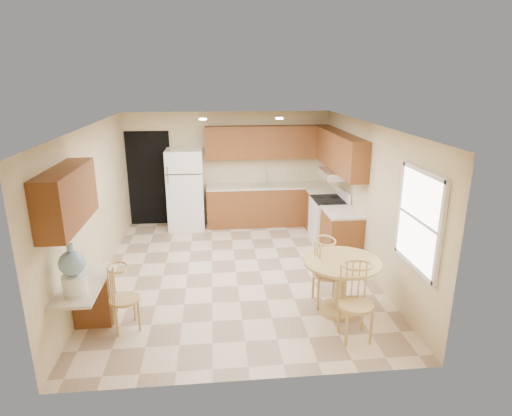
{
  "coord_description": "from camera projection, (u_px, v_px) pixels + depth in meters",
  "views": [
    {
      "loc": [
        -0.34,
        -6.7,
        3.23
      ],
      "look_at": [
        0.38,
        0.3,
        1.05
      ],
      "focal_mm": 30.0,
      "sensor_mm": 36.0,
      "label": 1
    }
  ],
  "objects": [
    {
      "name": "base_cab_right_a",
      "position": [
        321.0,
        212.0,
        9.18
      ],
      "size": [
        0.6,
        0.59,
        0.87
      ],
      "primitive_type": "cube",
      "color": "brown",
      "rests_on": "floor"
    },
    {
      "name": "counter_back",
      "position": [
        269.0,
        186.0,
        9.51
      ],
      "size": [
        2.75,
        0.63,
        0.04
      ],
      "primitive_type": "cube",
      "color": "beige",
      "rests_on": "base_cab_back"
    },
    {
      "name": "wall_front",
      "position": [
        250.0,
        278.0,
        4.38
      ],
      "size": [
        4.5,
        0.02,
        2.5
      ],
      "primitive_type": "cube",
      "color": "beige",
      "rests_on": "floor"
    },
    {
      "name": "upper_cab_left",
      "position": [
        67.0,
        197.0,
        5.09
      ],
      "size": [
        0.33,
        1.4,
        0.7
      ],
      "primitive_type": "cube",
      "color": "brown",
      "rests_on": "wall_left"
    },
    {
      "name": "stove",
      "position": [
        329.0,
        221.0,
        8.53
      ],
      "size": [
        0.65,
        0.76,
        1.09
      ],
      "color": "white",
      "rests_on": "floor"
    },
    {
      "name": "window",
      "position": [
        420.0,
        220.0,
        5.37
      ],
      "size": [
        0.06,
        1.12,
        1.3
      ],
      "color": "white",
      "rests_on": "wall_right"
    },
    {
      "name": "range_hood",
      "position": [
        335.0,
        174.0,
        8.26
      ],
      "size": [
        0.5,
        0.76,
        0.14
      ],
      "primitive_type": "cube",
      "color": "silver",
      "rests_on": "upper_cab_right"
    },
    {
      "name": "base_cab_back",
      "position": [
        268.0,
        205.0,
        9.64
      ],
      "size": [
        2.75,
        0.6,
        0.87
      ],
      "primitive_type": "cube",
      "color": "brown",
      "rests_on": "floor"
    },
    {
      "name": "base_cab_right_b",
      "position": [
        341.0,
        236.0,
        7.8
      ],
      "size": [
        0.6,
        0.8,
        0.87
      ],
      "primitive_type": "cube",
      "color": "brown",
      "rests_on": "floor"
    },
    {
      "name": "desk_top",
      "position": [
        83.0,
        284.0,
        5.33
      ],
      "size": [
        0.5,
        1.2,
        0.04
      ],
      "primitive_type": "cube",
      "color": "beige",
      "rests_on": "desk_pedestal"
    },
    {
      "name": "wall_left",
      "position": [
        93.0,
        207.0,
        6.77
      ],
      "size": [
        0.02,
        5.5,
        2.5
      ],
      "primitive_type": "cube",
      "color": "beige",
      "rests_on": "floor"
    },
    {
      "name": "dining_table",
      "position": [
        341.0,
        279.0,
        5.98
      ],
      "size": [
        1.07,
        1.07,
        0.79
      ],
      "rotation": [
        0.0,
        0.0,
        -0.02
      ],
      "color": "tan",
      "rests_on": "floor"
    },
    {
      "name": "chair_table_b",
      "position": [
        359.0,
        299.0,
        5.25
      ],
      "size": [
        0.44,
        0.44,
        1.0
      ],
      "rotation": [
        0.0,
        0.0,
        3.16
      ],
      "color": "tan",
      "rests_on": "floor"
    },
    {
      "name": "floor",
      "position": [
        236.0,
        272.0,
        7.36
      ],
      "size": [
        5.5,
        5.5,
        0.0
      ],
      "primitive_type": "plane",
      "color": "beige",
      "rests_on": "ground"
    },
    {
      "name": "wall_right",
      "position": [
        368.0,
        199.0,
        7.21
      ],
      "size": [
        0.02,
        5.5,
        2.5
      ],
      "primitive_type": "cube",
      "color": "beige",
      "rests_on": "floor"
    },
    {
      "name": "counter_right_a",
      "position": [
        322.0,
        192.0,
        9.05
      ],
      "size": [
        0.63,
        0.59,
        0.04
      ],
      "primitive_type": "cube",
      "color": "beige",
      "rests_on": "base_cab_right_a"
    },
    {
      "name": "refrigerator",
      "position": [
        186.0,
        189.0,
        9.29
      ],
      "size": [
        0.77,
        0.75,
        1.75
      ],
      "color": "white",
      "rests_on": "floor"
    },
    {
      "name": "can_light_b",
      "position": [
        279.0,
        118.0,
        7.85
      ],
      "size": [
        0.14,
        0.14,
        0.02
      ],
      "primitive_type": "cylinder",
      "color": "white",
      "rests_on": "ceiling"
    },
    {
      "name": "sink",
      "position": [
        267.0,
        185.0,
        9.5
      ],
      "size": [
        0.78,
        0.44,
        0.01
      ],
      "primitive_type": "cube",
      "color": "silver",
      "rests_on": "counter_back"
    },
    {
      "name": "doorway",
      "position": [
        150.0,
        179.0,
        9.48
      ],
      "size": [
        0.9,
        0.02,
        2.1
      ],
      "primitive_type": "cube",
      "color": "black",
      "rests_on": "floor"
    },
    {
      "name": "water_crock",
      "position": [
        73.0,
        272.0,
        4.98
      ],
      "size": [
        0.3,
        0.3,
        0.63
      ],
      "color": "white",
      "rests_on": "desk_top"
    },
    {
      "name": "desk_pedestal",
      "position": [
        94.0,
        297.0,
        5.81
      ],
      "size": [
        0.48,
        0.42,
        0.72
      ],
      "primitive_type": "cube",
      "color": "brown",
      "rests_on": "floor"
    },
    {
      "name": "can_light_a",
      "position": [
        203.0,
        119.0,
        7.72
      ],
      "size": [
        0.14,
        0.14,
        0.02
      ],
      "primitive_type": "cylinder",
      "color": "white",
      "rests_on": "ceiling"
    },
    {
      "name": "counter_right_b",
      "position": [
        343.0,
        212.0,
        7.67
      ],
      "size": [
        0.63,
        0.8,
        0.04
      ],
      "primitive_type": "cube",
      "color": "beige",
      "rests_on": "base_cab_right_b"
    },
    {
      "name": "wall_back",
      "position": [
        228.0,
        168.0,
        9.6
      ],
      "size": [
        4.5,
        0.02,
        2.5
      ],
      "primitive_type": "cube",
      "color": "beige",
      "rests_on": "floor"
    },
    {
      "name": "chair_table_a",
      "position": [
        329.0,
        268.0,
        6.09
      ],
      "size": [
        0.44,
        0.57,
        1.0
      ],
      "rotation": [
        0.0,
        0.0,
        -1.58
      ],
      "color": "tan",
      "rests_on": "floor"
    },
    {
      "name": "upper_cab_back",
      "position": [
        268.0,
        142.0,
        9.35
      ],
      "size": [
        2.75,
        0.33,
        0.7
      ],
      "primitive_type": "cube",
      "color": "brown",
      "rests_on": "wall_back"
    },
    {
      "name": "chair_desk",
      "position": [
        122.0,
        294.0,
        5.49
      ],
      "size": [
        0.4,
        0.51,
        0.9
      ],
      "rotation": [
        0.0,
        0.0,
        -1.2
      ],
      "color": "tan",
      "rests_on": "floor"
    },
    {
      "name": "ceiling",
      "position": [
        234.0,
        125.0,
        6.62
      ],
      "size": [
        4.5,
        5.5,
        0.02
      ],
      "primitive_type": "cube",
      "color": "white",
      "rests_on": "wall_back"
    },
    {
      "name": "upper_cab_right",
      "position": [
        340.0,
        152.0,
        8.16
      ],
      "size": [
        0.33,
        2.42,
        0.7
      ],
      "primitive_type": "cube",
      "color": "brown",
      "rests_on": "wall_right"
    }
  ]
}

